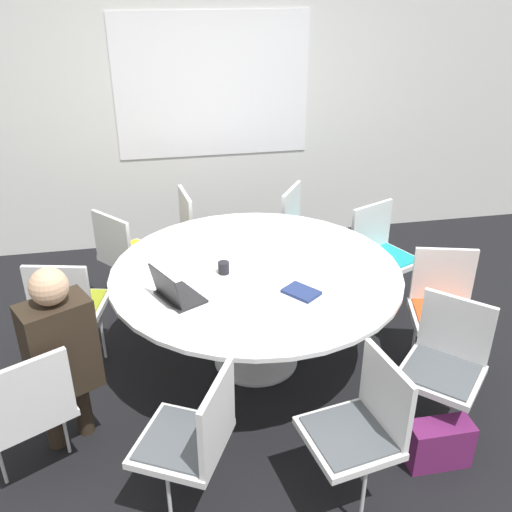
# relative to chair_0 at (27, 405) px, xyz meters

# --- Properties ---
(ground_plane) EXTENTS (16.00, 16.00, 0.00)m
(ground_plane) POSITION_rel_chair_0_xyz_m (1.37, 0.78, -0.51)
(ground_plane) COLOR black
(wall_back) EXTENTS (8.00, 0.07, 2.70)m
(wall_back) POSITION_rel_chair_0_xyz_m (1.37, 2.91, 0.85)
(wall_back) COLOR silver
(wall_back) RESTS_ON ground_plane
(conference_table) EXTENTS (1.93, 1.93, 0.75)m
(conference_table) POSITION_rel_chair_0_xyz_m (1.37, 0.78, 0.15)
(conference_table) COLOR #B7B7BC
(conference_table) RESTS_ON ground_plane
(chair_0) EXTENTS (0.58, 0.58, 0.85)m
(chair_0) POSITION_rel_chair_0_xyz_m (0.00, 0.00, 0.00)
(chair_0) COLOR silver
(chair_0) RESTS_ON ground_plane
(chair_1) EXTENTS (0.58, 0.59, 0.85)m
(chair_1) POSITION_rel_chair_0_xyz_m (0.83, -0.38, 0.00)
(chair_1) COLOR silver
(chair_1) RESTS_ON ground_plane
(chair_2) EXTENTS (0.49, 0.51, 0.85)m
(chair_2) POSITION_rel_chair_0_xyz_m (1.67, -0.46, 0.00)
(chair_2) COLOR silver
(chair_2) RESTS_ON ground_plane
(chair_3) EXTENTS (0.61, 0.61, 0.85)m
(chair_3) POSITION_rel_chair_0_xyz_m (2.34, -0.06, 0.00)
(chair_3) COLOR silver
(chair_3) RESTS_ON ground_plane
(chair_4) EXTENTS (0.53, 0.52, 0.85)m
(chair_4) POSITION_rel_chair_0_xyz_m (2.62, 0.51, 0.00)
(chair_4) COLOR silver
(chair_4) RESTS_ON ground_plane
(chair_5) EXTENTS (0.57, 0.56, 0.85)m
(chair_5) POSITION_rel_chair_0_xyz_m (2.51, 1.37, 0.00)
(chair_5) COLOR silver
(chair_5) RESTS_ON ground_plane
(chair_6) EXTENTS (0.59, 0.60, 0.85)m
(chair_6) POSITION_rel_chair_0_xyz_m (2.01, 1.89, 0.00)
(chair_6) COLOR silver
(chair_6) RESTS_ON ground_plane
(chair_7) EXTENTS (0.48, 0.49, 0.85)m
(chair_7) POSITION_rel_chair_0_xyz_m (1.13, 2.04, 0.00)
(chair_7) COLOR silver
(chair_7) RESTS_ON ground_plane
(chair_8) EXTENTS (0.60, 0.61, 0.85)m
(chair_8) POSITION_rel_chair_0_xyz_m (0.50, 1.72, 0.00)
(chair_8) COLOR silver
(chair_8) RESTS_ON ground_plane
(chair_9) EXTENTS (0.52, 0.51, 0.85)m
(chair_9) POSITION_rel_chair_0_xyz_m (0.11, 1.01, 0.00)
(chair_9) COLOR silver
(chair_9) RESTS_ON ground_plane
(person_0) EXTENTS (0.42, 0.36, 1.20)m
(person_0) POSITION_rel_chair_0_xyz_m (0.18, 0.18, 0.20)
(person_0) COLOR #2D2319
(person_0) RESTS_ON ground_plane
(laptop) EXTENTS (0.34, 0.37, 0.21)m
(laptop) POSITION_rel_chair_0_xyz_m (0.82, 0.50, 0.30)
(laptop) COLOR #232326
(laptop) RESTS_ON conference_table
(spiral_notebook) EXTENTS (0.25, 0.26, 0.02)m
(spiral_notebook) POSITION_rel_chair_0_xyz_m (1.59, 0.43, 0.25)
(spiral_notebook) COLOR navy
(spiral_notebook) RESTS_ON conference_table
(coffee_cup) EXTENTS (0.07, 0.07, 0.08)m
(coffee_cup) POSITION_rel_chair_0_xyz_m (1.15, 0.78, 0.28)
(coffee_cup) COLOR black
(coffee_cup) RESTS_ON conference_table
(handbag) EXTENTS (0.36, 0.16, 0.28)m
(handbag) POSITION_rel_chair_0_xyz_m (2.21, -0.34, -0.37)
(handbag) COLOR #661E56
(handbag) RESTS_ON ground_plane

